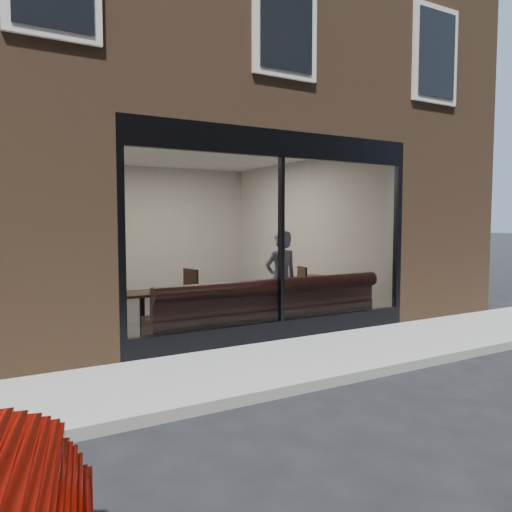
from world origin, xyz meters
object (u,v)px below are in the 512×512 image
cafe_table_right (316,277)px  cafe_chair_right (293,303)px  cafe_chair_left (182,308)px  cafe_table_left (142,294)px  person (281,280)px  banquette (267,321)px

cafe_table_right → cafe_chair_right: (-0.41, 0.19, -0.50)m
cafe_chair_left → cafe_chair_right: cafe_chair_left is taller
cafe_table_left → person: bearing=-6.0°
cafe_table_left → cafe_table_right: size_ratio=1.00×
banquette → person: person is taller
banquette → cafe_chair_right: bearing=41.7°
person → cafe_table_left: size_ratio=2.68×
banquette → cafe_table_right: bearing=29.3°
cafe_table_left → cafe_table_right: 3.58m
cafe_table_left → cafe_table_right: same height
banquette → cafe_chair_left: 1.88m
cafe_table_left → cafe_chair_right: cafe_table_left is taller
cafe_table_right → person: bearing=-152.5°
cafe_table_left → banquette: bearing=-16.2°
banquette → cafe_chair_right: banquette is taller
cafe_table_left → cafe_chair_right: (3.15, 0.57, -0.50)m
person → cafe_table_right: 1.37m
banquette → cafe_chair_right: (1.26, 1.12, 0.01)m
cafe_chair_right → cafe_chair_left: bearing=-4.6°
banquette → cafe_table_left: 2.04m
banquette → cafe_chair_left: size_ratio=9.09×
cafe_table_left → cafe_chair_left: (1.10, 1.15, -0.50)m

